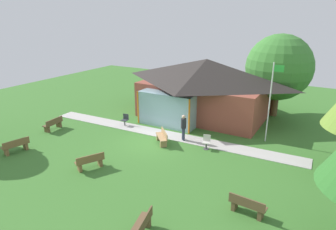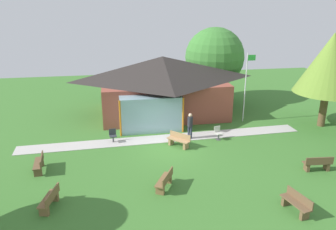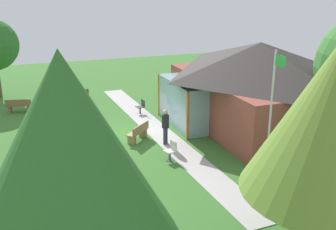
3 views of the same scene
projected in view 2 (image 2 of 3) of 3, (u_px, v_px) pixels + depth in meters
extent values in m
plane|color=#3D752D|center=(169.00, 148.00, 20.63)|extent=(44.00, 44.00, 0.00)
cube|color=brown|center=(163.00, 96.00, 26.67)|extent=(9.32, 6.36, 2.72)
pyramid|color=#2D2826|center=(163.00, 68.00, 25.93)|extent=(10.32, 7.36, 1.77)
cube|color=#8CB2BF|center=(151.00, 114.00, 22.97)|extent=(4.19, 1.20, 2.45)
cylinder|color=orange|center=(120.00, 119.00, 22.07)|extent=(0.12, 0.12, 2.45)
cylinder|color=orange|center=(183.00, 115.00, 22.74)|extent=(0.12, 0.12, 2.45)
cube|color=#BCB7B2|center=(165.00, 139.00, 22.01)|extent=(18.42, 2.01, 0.03)
cylinder|color=silver|center=(245.00, 88.00, 24.31)|extent=(0.08, 0.08, 5.08)
cube|color=green|center=(252.00, 58.00, 23.64)|extent=(0.60, 0.02, 0.40)
cube|color=#9E7A51|center=(178.00, 140.00, 20.71)|extent=(1.35, 1.39, 0.06)
cube|color=#9E7A51|center=(186.00, 146.00, 20.48)|extent=(0.40, 0.39, 0.39)
cube|color=#9E7A51|center=(171.00, 142.00, 21.10)|extent=(0.40, 0.39, 0.39)
cube|color=#9E7A51|center=(180.00, 136.00, 20.78)|extent=(1.08, 1.13, 0.36)
cube|color=brown|center=(49.00, 199.00, 14.62)|extent=(0.77, 1.56, 0.06)
cube|color=brown|center=(44.00, 211.00, 14.19)|extent=(0.43, 0.25, 0.39)
cube|color=brown|center=(54.00, 197.00, 15.23)|extent=(0.43, 0.25, 0.39)
cube|color=brown|center=(52.00, 195.00, 14.55)|extent=(0.40, 1.47, 0.36)
cube|color=brown|center=(317.00, 163.00, 17.85)|extent=(1.53, 0.56, 0.06)
cube|color=brown|center=(307.00, 167.00, 17.89)|extent=(0.19, 0.41, 0.39)
cube|color=brown|center=(327.00, 166.00, 17.98)|extent=(0.19, 0.41, 0.39)
cube|color=brown|center=(320.00, 161.00, 17.60)|extent=(1.50, 0.19, 0.36)
cube|color=brown|center=(38.00, 163.00, 17.78)|extent=(0.57, 1.53, 0.06)
cube|color=brown|center=(38.00, 172.00, 17.36)|extent=(0.41, 0.19, 0.39)
cube|color=brown|center=(40.00, 163.00, 18.36)|extent=(0.41, 0.19, 0.39)
cube|color=brown|center=(42.00, 159.00, 17.75)|extent=(0.19, 1.50, 0.36)
cube|color=brown|center=(164.00, 180.00, 16.15)|extent=(1.09, 1.53, 0.06)
cube|color=brown|center=(160.00, 190.00, 15.74)|extent=(0.43, 0.33, 0.39)
cube|color=brown|center=(168.00, 179.00, 16.72)|extent=(0.43, 0.33, 0.39)
cube|color=brown|center=(168.00, 177.00, 16.02)|extent=(0.76, 1.35, 0.36)
cube|color=brown|center=(296.00, 203.00, 14.35)|extent=(0.76, 1.56, 0.06)
cube|color=brown|center=(304.00, 215.00, 13.95)|extent=(0.43, 0.25, 0.39)
cube|color=brown|center=(286.00, 201.00, 14.91)|extent=(0.43, 0.25, 0.39)
cube|color=brown|center=(300.00, 197.00, 14.35)|extent=(0.39, 1.48, 0.36)
cube|color=#33383D|center=(113.00, 136.00, 21.31)|extent=(0.49, 0.49, 0.04)
cube|color=#33383D|center=(112.00, 132.00, 21.42)|extent=(0.44, 0.09, 0.40)
cylinder|color=#4C4C51|center=(113.00, 139.00, 21.39)|extent=(0.10, 0.10, 0.42)
cylinder|color=#4C4C51|center=(113.00, 142.00, 21.45)|extent=(0.36, 0.36, 0.02)
cube|color=beige|center=(219.00, 133.00, 21.75)|extent=(0.54, 0.54, 0.04)
cube|color=beige|center=(217.00, 129.00, 21.85)|extent=(0.43, 0.16, 0.40)
cylinder|color=#4C4C51|center=(218.00, 137.00, 21.83)|extent=(0.10, 0.10, 0.42)
cylinder|color=#4C4C51|center=(218.00, 139.00, 21.89)|extent=(0.36, 0.36, 0.02)
cylinder|color=#2D3347|center=(191.00, 133.00, 21.85)|extent=(0.14, 0.14, 0.85)
cylinder|color=#2D3347|center=(189.00, 132.00, 21.95)|extent=(0.14, 0.14, 0.85)
cylinder|color=#26262D|center=(190.00, 122.00, 21.66)|extent=(0.34, 0.34, 0.65)
sphere|color=#D8AD8C|center=(190.00, 115.00, 21.51)|extent=(0.24, 0.24, 0.24)
cylinder|color=brown|center=(213.00, 90.00, 29.93)|extent=(0.53, 0.53, 1.99)
sphere|color=#3D7F33|center=(215.00, 57.00, 28.98)|extent=(5.06, 5.06, 5.06)
cylinder|color=brown|center=(323.00, 109.00, 23.90)|extent=(0.51, 0.51, 2.47)
cone|color=olive|center=(330.00, 63.00, 22.83)|extent=(4.54, 4.54, 4.09)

